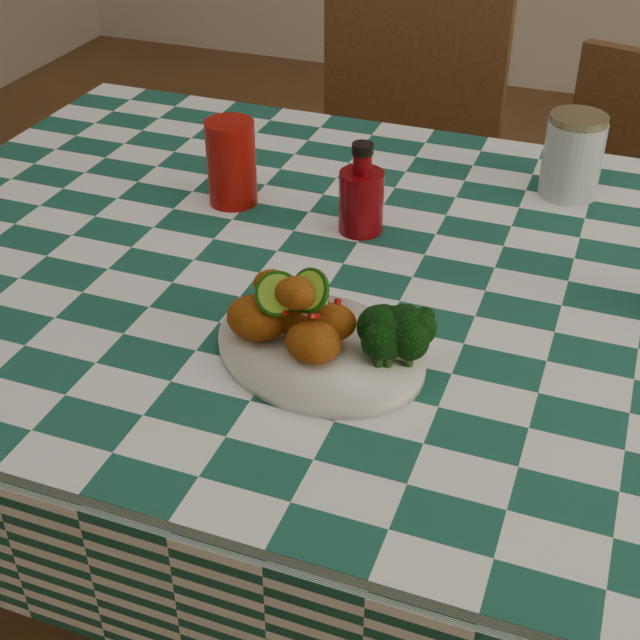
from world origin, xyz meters
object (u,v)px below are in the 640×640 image
at_px(dining_table, 398,480).
at_px(wooden_chair_left, 382,213).
at_px(red_tumbler, 231,163).
at_px(plate, 320,351).
at_px(wooden_chair_right, 608,270).
at_px(fried_chicken_pile, 299,310).
at_px(mason_jar, 573,155).
at_px(ketchup_bottle, 362,188).

xyz_separation_m(dining_table, wooden_chair_left, (-0.26, 0.74, 0.08)).
xyz_separation_m(red_tumbler, wooden_chair_left, (0.07, 0.62, -0.38)).
height_order(plate, wooden_chair_left, wooden_chair_left).
bearing_deg(wooden_chair_right, red_tumbler, -118.67).
xyz_separation_m(fried_chicken_pile, wooden_chair_left, (-0.18, 0.96, -0.38)).
relative_size(red_tumbler, mason_jar, 1.01).
height_order(fried_chicken_pile, mason_jar, mason_jar).
relative_size(wooden_chair_left, wooden_chair_right, 1.11).
bearing_deg(fried_chicken_pile, plate, 0.00).
distance_m(wooden_chair_left, wooden_chair_right, 0.52).
distance_m(dining_table, plate, 0.46).
xyz_separation_m(wooden_chair_left, wooden_chair_right, (0.52, 0.00, -0.05)).
distance_m(red_tumbler, ketchup_bottle, 0.22).
bearing_deg(wooden_chair_right, fried_chicken_pile, -94.84).
xyz_separation_m(red_tumbler, wooden_chair_right, (0.59, 0.63, -0.43)).
bearing_deg(dining_table, red_tumbler, 159.94).
height_order(dining_table, mason_jar, mason_jar).
relative_size(plate, wooden_chair_right, 0.32).
bearing_deg(ketchup_bottle, wooden_chair_left, 103.21).
height_order(dining_table, ketchup_bottle, ketchup_bottle).
height_order(dining_table, plate, plate).
relative_size(mason_jar, wooden_chair_left, 0.14).
bearing_deg(wooden_chair_right, plate, -93.45).
bearing_deg(plate, dining_table, 75.51).
height_order(red_tumbler, wooden_chair_left, wooden_chair_left).
bearing_deg(mason_jar, red_tumbler, -156.56).
bearing_deg(mason_jar, plate, -111.84).
relative_size(dining_table, wooden_chair_right, 1.96).
relative_size(mason_jar, wooden_chair_right, 0.16).
distance_m(fried_chicken_pile, mason_jar, 0.61).
bearing_deg(wooden_chair_left, dining_table, -69.11).
distance_m(plate, wooden_chair_left, 1.03).
relative_size(dining_table, mason_jar, 12.34).
height_order(plate, wooden_chair_right, wooden_chair_right).
xyz_separation_m(red_tumbler, mason_jar, (0.50, 0.22, -0.00)).
bearing_deg(dining_table, fried_chicken_pile, -110.72).
xyz_separation_m(dining_table, plate, (-0.06, -0.22, 0.40)).
height_order(fried_chicken_pile, ketchup_bottle, ketchup_bottle).
bearing_deg(wooden_chair_left, wooden_chair_right, 1.96).
height_order(wooden_chair_left, wooden_chair_right, wooden_chair_left).
relative_size(plate, ketchup_bottle, 1.94).
bearing_deg(red_tumbler, dining_table, -20.06).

